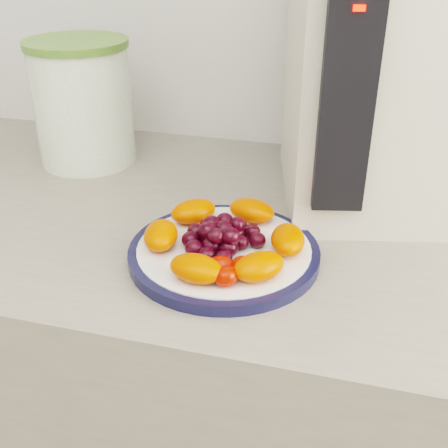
# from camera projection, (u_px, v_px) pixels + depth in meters

# --- Properties ---
(counter) EXTENTS (3.50, 0.60, 0.90)m
(counter) POSITION_uv_depth(u_px,v_px,m) (264.00, 434.00, 1.03)
(counter) COLOR gray
(counter) RESTS_ON floor
(cabinet_face) EXTENTS (3.48, 0.58, 0.84)m
(cabinet_face) POSITION_uv_depth(u_px,v_px,m) (263.00, 445.00, 1.04)
(cabinet_face) COLOR #997754
(cabinet_face) RESTS_ON floor
(plate_rim) EXTENTS (0.24, 0.24, 0.01)m
(plate_rim) POSITION_uv_depth(u_px,v_px,m) (224.00, 253.00, 0.71)
(plate_rim) COLOR #111434
(plate_rim) RESTS_ON counter
(plate_face) EXTENTS (0.22, 0.22, 0.02)m
(plate_face) POSITION_uv_depth(u_px,v_px,m) (224.00, 253.00, 0.71)
(plate_face) COLOR white
(plate_face) RESTS_ON counter
(canister) EXTENTS (0.22, 0.22, 0.20)m
(canister) POSITION_uv_depth(u_px,v_px,m) (83.00, 106.00, 0.96)
(canister) COLOR #45711C
(canister) RESTS_ON counter
(canister_lid) EXTENTS (0.22, 0.22, 0.01)m
(canister_lid) POSITION_uv_depth(u_px,v_px,m) (76.00, 43.00, 0.91)
(canister_lid) COLOR #578131
(canister_lid) RESTS_ON canister
(appliance_body) EXTENTS (0.27, 0.34, 0.37)m
(appliance_body) POSITION_uv_depth(u_px,v_px,m) (367.00, 75.00, 0.80)
(appliance_body) COLOR beige
(appliance_body) RESTS_ON counter
(appliance_panel) EXTENTS (0.07, 0.04, 0.28)m
(appliance_panel) POSITION_uv_depth(u_px,v_px,m) (347.00, 102.00, 0.66)
(appliance_panel) COLOR black
(appliance_panel) RESTS_ON appliance_body
(appliance_led) EXTENTS (0.01, 0.01, 0.01)m
(appliance_led) POSITION_uv_depth(u_px,v_px,m) (359.00, 8.00, 0.60)
(appliance_led) COLOR #FF0C05
(appliance_led) RESTS_ON appliance_panel
(fruit_plate) EXTENTS (0.21, 0.21, 0.04)m
(fruit_plate) POSITION_uv_depth(u_px,v_px,m) (224.00, 238.00, 0.70)
(fruit_plate) COLOR #F23900
(fruit_plate) RESTS_ON plate_face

